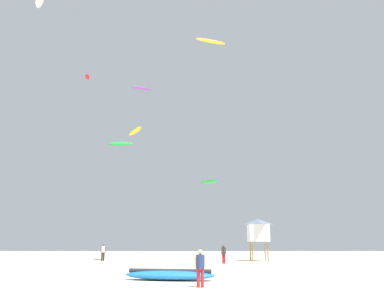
{
  "coord_description": "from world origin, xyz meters",
  "views": [
    {
      "loc": [
        -0.06,
        -15.45,
        2.08
      ],
      "look_at": [
        0.0,
        18.04,
        10.3
      ],
      "focal_mm": 36.55,
      "sensor_mm": 36.0,
      "label": 1
    }
  ],
  "objects_px": {
    "kite_aloft_4": "(210,41)",
    "lifeguard_tower": "(257,230)",
    "kite_grounded_near": "(169,275)",
    "kite_aloft_5": "(140,88)",
    "person_left": "(223,252)",
    "person_foreground": "(200,265)",
    "person_midground": "(102,251)",
    "kite_aloft_2": "(87,77)",
    "kite_aloft_0": "(120,144)",
    "kite_aloft_3": "(135,131)",
    "kite_aloft_1": "(209,182)"
  },
  "relations": [
    {
      "from": "person_foreground",
      "to": "person_midground",
      "type": "height_order",
      "value": "person_midground"
    },
    {
      "from": "kite_grounded_near",
      "to": "lifeguard_tower",
      "type": "height_order",
      "value": "lifeguard_tower"
    },
    {
      "from": "person_foreground",
      "to": "person_midground",
      "type": "distance_m",
      "value": 24.61
    },
    {
      "from": "kite_aloft_3",
      "to": "kite_aloft_5",
      "type": "bearing_deg",
      "value": 32.51
    },
    {
      "from": "lifeguard_tower",
      "to": "kite_aloft_3",
      "type": "distance_m",
      "value": 16.35
    },
    {
      "from": "kite_aloft_5",
      "to": "person_left",
      "type": "bearing_deg",
      "value": -22.8
    },
    {
      "from": "lifeguard_tower",
      "to": "kite_aloft_4",
      "type": "bearing_deg",
      "value": -157.64
    },
    {
      "from": "person_left",
      "to": "kite_aloft_2",
      "type": "distance_m",
      "value": 36.61
    },
    {
      "from": "person_foreground",
      "to": "lifeguard_tower",
      "type": "relative_size",
      "value": 0.4
    },
    {
      "from": "person_midground",
      "to": "kite_aloft_2",
      "type": "bearing_deg",
      "value": -146.92
    },
    {
      "from": "kite_aloft_2",
      "to": "person_foreground",
      "type": "bearing_deg",
      "value": -66.06
    },
    {
      "from": "kite_grounded_near",
      "to": "kite_aloft_4",
      "type": "xyz_separation_m",
      "value": [
        3.19,
        16.98,
        22.82
      ]
    },
    {
      "from": "person_foreground",
      "to": "kite_aloft_3",
      "type": "xyz_separation_m",
      "value": [
        -6.4,
        21.37,
        12.31
      ]
    },
    {
      "from": "kite_aloft_3",
      "to": "kite_aloft_5",
      "type": "relative_size",
      "value": 1.57
    },
    {
      "from": "person_left",
      "to": "kite_aloft_1",
      "type": "height_order",
      "value": "kite_aloft_1"
    },
    {
      "from": "kite_aloft_0",
      "to": "lifeguard_tower",
      "type": "bearing_deg",
      "value": -43.5
    },
    {
      "from": "kite_aloft_0",
      "to": "kite_aloft_5",
      "type": "distance_m",
      "value": 17.91
    },
    {
      "from": "kite_aloft_2",
      "to": "kite_aloft_4",
      "type": "bearing_deg",
      "value": -42.8
    },
    {
      "from": "kite_aloft_2",
      "to": "kite_aloft_5",
      "type": "bearing_deg",
      "value": -55.82
    },
    {
      "from": "person_left",
      "to": "lifeguard_tower",
      "type": "xyz_separation_m",
      "value": [
        3.87,
        4.04,
        2.09
      ]
    },
    {
      "from": "lifeguard_tower",
      "to": "kite_aloft_5",
      "type": "distance_m",
      "value": 19.59
    },
    {
      "from": "kite_aloft_4",
      "to": "lifeguard_tower",
      "type": "bearing_deg",
      "value": 22.36
    },
    {
      "from": "person_foreground",
      "to": "person_left",
      "type": "distance_m",
      "value": 18.2
    },
    {
      "from": "person_midground",
      "to": "kite_grounded_near",
      "type": "relative_size",
      "value": 0.34
    },
    {
      "from": "kite_aloft_1",
      "to": "kite_aloft_3",
      "type": "distance_m",
      "value": 18.82
    },
    {
      "from": "kite_aloft_0",
      "to": "kite_aloft_2",
      "type": "height_order",
      "value": "kite_aloft_2"
    },
    {
      "from": "person_midground",
      "to": "kite_aloft_2",
      "type": "height_order",
      "value": "kite_aloft_2"
    },
    {
      "from": "kite_aloft_4",
      "to": "kite_aloft_5",
      "type": "xyz_separation_m",
      "value": [
        -7.67,
        1.48,
        -4.87
      ]
    },
    {
      "from": "kite_aloft_2",
      "to": "person_midground",
      "type": "bearing_deg",
      "value": -63.86
    },
    {
      "from": "kite_aloft_1",
      "to": "kite_aloft_4",
      "type": "xyz_separation_m",
      "value": [
        -0.51,
        -17.74,
        12.8
      ]
    },
    {
      "from": "kite_aloft_2",
      "to": "kite_aloft_4",
      "type": "distance_m",
      "value": 24.67
    },
    {
      "from": "person_midground",
      "to": "kite_aloft_0",
      "type": "relative_size",
      "value": 0.45
    },
    {
      "from": "person_midground",
      "to": "kite_aloft_2",
      "type": "relative_size",
      "value": 0.79
    },
    {
      "from": "kite_aloft_5",
      "to": "kite_aloft_1",
      "type": "bearing_deg",
      "value": 63.29
    },
    {
      "from": "kite_aloft_5",
      "to": "kite_aloft_0",
      "type": "bearing_deg",
      "value": 106.66
    },
    {
      "from": "lifeguard_tower",
      "to": "person_foreground",
      "type": "bearing_deg",
      "value": -106.05
    },
    {
      "from": "person_left",
      "to": "kite_grounded_near",
      "type": "relative_size",
      "value": 0.33
    },
    {
      "from": "kite_aloft_4",
      "to": "kite_aloft_5",
      "type": "height_order",
      "value": "kite_aloft_4"
    },
    {
      "from": "person_foreground",
      "to": "kite_aloft_3",
      "type": "relative_size",
      "value": 0.46
    },
    {
      "from": "lifeguard_tower",
      "to": "kite_aloft_4",
      "type": "distance_m",
      "value": 20.68
    },
    {
      "from": "person_foreground",
      "to": "kite_aloft_2",
      "type": "relative_size",
      "value": 0.77
    },
    {
      "from": "person_foreground",
      "to": "person_left",
      "type": "relative_size",
      "value": 1.0
    },
    {
      "from": "person_left",
      "to": "kite_aloft_2",
      "type": "height_order",
      "value": "kite_aloft_2"
    },
    {
      "from": "person_left",
      "to": "kite_aloft_2",
      "type": "xyz_separation_m",
      "value": [
        -18.8,
        18.73,
        25.23
      ]
    },
    {
      "from": "lifeguard_tower",
      "to": "kite_aloft_5",
      "type": "height_order",
      "value": "kite_aloft_5"
    },
    {
      "from": "kite_grounded_near",
      "to": "kite_aloft_4",
      "type": "bearing_deg",
      "value": 79.35
    },
    {
      "from": "kite_aloft_4",
      "to": "kite_aloft_5",
      "type": "bearing_deg",
      "value": 169.08
    },
    {
      "from": "kite_aloft_0",
      "to": "kite_aloft_3",
      "type": "height_order",
      "value": "kite_aloft_0"
    },
    {
      "from": "person_left",
      "to": "kite_aloft_3",
      "type": "distance_m",
      "value": 15.54
    },
    {
      "from": "kite_grounded_near",
      "to": "kite_aloft_2",
      "type": "distance_m",
      "value": 44.94
    }
  ]
}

